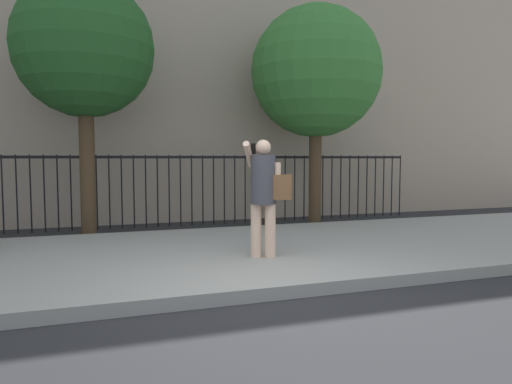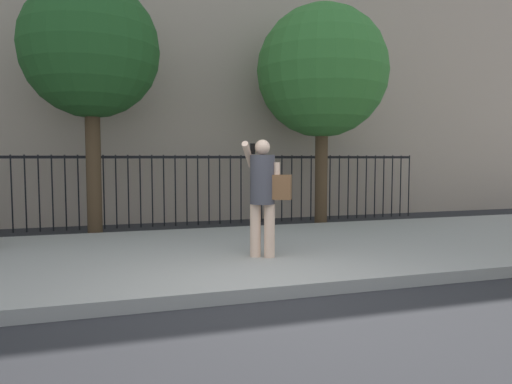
# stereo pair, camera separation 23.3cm
# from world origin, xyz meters

# --- Properties ---
(ground_plane) EXTENTS (60.00, 60.00, 0.00)m
(ground_plane) POSITION_xyz_m (0.00, 0.00, 0.00)
(ground_plane) COLOR #28282B
(sidewalk) EXTENTS (28.00, 4.40, 0.15)m
(sidewalk) POSITION_xyz_m (0.00, 2.20, 0.07)
(sidewalk) COLOR #9E9B93
(sidewalk) RESTS_ON ground
(iron_fence) EXTENTS (12.03, 0.04, 1.60)m
(iron_fence) POSITION_xyz_m (0.00, 5.90, 1.02)
(iron_fence) COLOR black
(iron_fence) RESTS_ON ground
(pedestrian_on_phone) EXTENTS (0.72, 0.59, 1.63)m
(pedestrian_on_phone) POSITION_xyz_m (0.52, 1.48, 1.10)
(pedestrian_on_phone) COLOR beige
(pedestrian_on_phone) RESTS_ON sidewalk
(street_tree_near) EXTENTS (2.61, 2.61, 4.91)m
(street_tree_near) POSITION_xyz_m (-1.82, 4.99, 3.58)
(street_tree_near) COLOR #4C3823
(street_tree_near) RESTS_ON ground
(street_tree_far) EXTENTS (2.92, 2.92, 4.92)m
(street_tree_far) POSITION_xyz_m (3.05, 5.02, 3.44)
(street_tree_far) COLOR #4C3823
(street_tree_far) RESTS_ON ground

